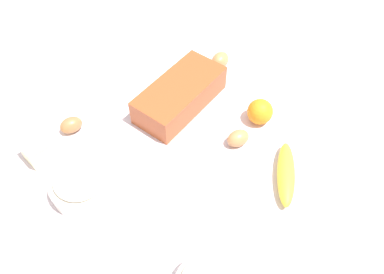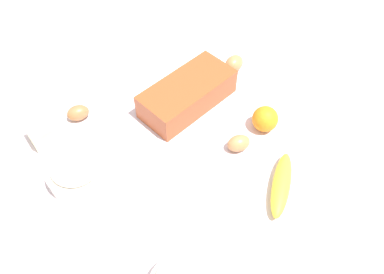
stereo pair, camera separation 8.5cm
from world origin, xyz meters
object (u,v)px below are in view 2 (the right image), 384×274
(orange_fruit, at_px, (265,119))
(egg_near_butter, at_px, (239,143))
(flour_bowl, at_px, (77,170))
(egg_loose, at_px, (234,64))
(loaf_pan, at_px, (187,94))
(butter_block, at_px, (47,131))
(banana, at_px, (281,184))
(egg_beside_bowl, at_px, (78,113))

(orange_fruit, bearing_deg, egg_near_butter, -176.68)
(flour_bowl, xyz_separation_m, egg_loose, (0.58, 0.04, -0.01))
(loaf_pan, height_order, orange_fruit, loaf_pan)
(butter_block, relative_size, egg_near_butter, 1.45)
(flour_bowl, bearing_deg, banana, -44.00)
(banana, relative_size, egg_near_butter, 3.05)
(flour_bowl, bearing_deg, orange_fruit, -21.36)
(orange_fruit, height_order, egg_loose, orange_fruit)
(egg_beside_bowl, bearing_deg, egg_near_butter, -54.06)
(orange_fruit, xyz_separation_m, egg_near_butter, (-0.11, -0.01, -0.01))
(loaf_pan, relative_size, egg_loose, 4.34)
(butter_block, distance_m, egg_beside_bowl, 0.10)
(orange_fruit, bearing_deg, egg_beside_bowl, 135.81)
(flour_bowl, bearing_deg, egg_loose, 4.05)
(egg_beside_bowl, bearing_deg, banana, -63.71)
(orange_fruit, bearing_deg, banana, -125.01)
(orange_fruit, height_order, butter_block, orange_fruit)
(loaf_pan, height_order, egg_near_butter, loaf_pan)
(loaf_pan, relative_size, banana, 1.52)
(butter_block, height_order, egg_near_butter, butter_block)
(butter_block, xyz_separation_m, egg_near_butter, (0.37, -0.36, -0.01))
(butter_block, bearing_deg, orange_fruit, -36.57)
(orange_fruit, height_order, egg_beside_bowl, orange_fruit)
(flour_bowl, height_order, egg_near_butter, flour_bowl)
(orange_fruit, distance_m, butter_block, 0.59)
(loaf_pan, distance_m, orange_fruit, 0.23)
(loaf_pan, relative_size, egg_near_butter, 4.65)
(egg_loose, bearing_deg, orange_fruit, -114.65)
(egg_near_butter, xyz_separation_m, egg_loose, (0.21, 0.23, 0.00))
(butter_block, relative_size, egg_loose, 1.35)
(egg_loose, bearing_deg, egg_beside_bowl, 164.01)
(loaf_pan, xyz_separation_m, egg_loose, (0.21, 0.02, -0.02))
(flour_bowl, xyz_separation_m, orange_fruit, (0.47, -0.19, -0.00))
(egg_beside_bowl, relative_size, egg_loose, 0.93)
(loaf_pan, bearing_deg, egg_near_butter, -95.14)
(egg_near_butter, height_order, egg_beside_bowl, same)
(loaf_pan, height_order, egg_beside_bowl, loaf_pan)
(butter_block, height_order, egg_beside_bowl, butter_block)
(loaf_pan, distance_m, egg_beside_bowl, 0.31)
(loaf_pan, height_order, flour_bowl, loaf_pan)
(banana, xyz_separation_m, egg_beside_bowl, (-0.26, 0.52, 0.00))
(loaf_pan, relative_size, butter_block, 3.21)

